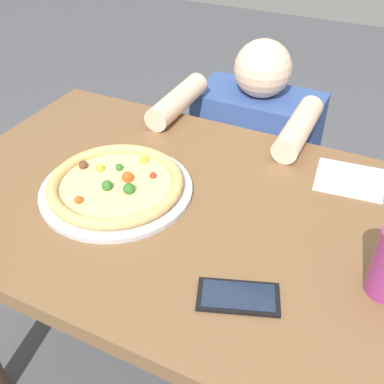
% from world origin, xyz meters
% --- Properties ---
extents(dining_table, '(1.35, 0.76, 0.75)m').
position_xyz_m(dining_table, '(0.00, 0.00, 0.64)').
color(dining_table, brown).
rests_on(dining_table, ground).
extents(pizza_near, '(0.36, 0.36, 0.04)m').
position_xyz_m(pizza_near, '(-0.23, -0.03, 0.77)').
color(pizza_near, '#B7B7BC').
rests_on(pizza_near, dining_table).
extents(paper_napkin, '(0.17, 0.16, 0.00)m').
position_xyz_m(paper_napkin, '(0.25, 0.26, 0.75)').
color(paper_napkin, white).
rests_on(paper_napkin, dining_table).
extents(cell_phone, '(0.17, 0.12, 0.01)m').
position_xyz_m(cell_phone, '(0.14, -0.20, 0.75)').
color(cell_phone, black).
rests_on(cell_phone, dining_table).
extents(diner_seated, '(0.44, 0.54, 0.93)m').
position_xyz_m(diner_seated, '(-0.10, 0.61, 0.41)').
color(diner_seated, '#333847').
rests_on(diner_seated, ground).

